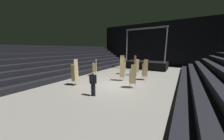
# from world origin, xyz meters

# --- Properties ---
(ground_plane) EXTENTS (22.00, 30.00, 0.10)m
(ground_plane) POSITION_xyz_m (0.00, 0.00, -0.05)
(ground_plane) COLOR gray
(arena_end_wall) EXTENTS (22.00, 0.30, 8.00)m
(arena_end_wall) POSITION_xyz_m (0.00, 15.00, 4.00)
(arena_end_wall) COLOR black
(arena_end_wall) RESTS_ON ground_plane
(bleacher_bank_left) EXTENTS (6.00, 24.00, 3.60)m
(bleacher_bank_left) POSITION_xyz_m (-8.00, 1.00, 1.80)
(bleacher_bank_left) COLOR black
(bleacher_bank_left) RESTS_ON ground_plane
(stage_riser) EXTENTS (6.29, 3.08, 6.15)m
(stage_riser) POSITION_xyz_m (0.00, 10.14, 0.68)
(stage_riser) COLOR black
(stage_riser) RESTS_ON ground_plane
(man_with_tie) EXTENTS (0.57, 0.29, 1.77)m
(man_with_tie) POSITION_xyz_m (0.11, -2.68, 1.00)
(man_with_tie) COLOR black
(man_with_tie) RESTS_ON ground_plane
(chair_stack_front_left) EXTENTS (0.62, 0.62, 2.39)m
(chair_stack_front_left) POSITION_xyz_m (0.39, 4.69, 1.19)
(chair_stack_front_left) COLOR #B2B5BA
(chair_stack_front_left) RESTS_ON ground_plane
(chair_stack_front_right) EXTENTS (0.60, 0.60, 2.56)m
(chair_stack_front_right) POSITION_xyz_m (0.03, 1.73, 1.28)
(chair_stack_front_right) COLOR #B2B5BA
(chair_stack_front_right) RESTS_ON ground_plane
(chair_stack_mid_left) EXTENTS (0.62, 0.62, 2.05)m
(chair_stack_mid_left) POSITION_xyz_m (-1.23, 4.51, 1.03)
(chair_stack_mid_left) COLOR #B2B5BA
(chair_stack_mid_left) RESTS_ON ground_plane
(chair_stack_mid_right) EXTENTS (0.61, 0.61, 1.96)m
(chair_stack_mid_right) POSITION_xyz_m (-3.75, 1.94, 0.98)
(chair_stack_mid_right) COLOR #B2B5BA
(chair_stack_mid_right) RESTS_ON ground_plane
(chair_stack_mid_centre) EXTENTS (0.61, 0.61, 2.14)m
(chair_stack_mid_centre) POSITION_xyz_m (1.87, 3.23, 1.07)
(chair_stack_mid_centre) COLOR #B2B5BA
(chair_stack_mid_centre) RESTS_ON ground_plane
(chair_stack_rear_left) EXTENTS (0.62, 0.62, 1.96)m
(chair_stack_rear_left) POSITION_xyz_m (1.75, 0.29, 0.98)
(chair_stack_rear_left) COLOR #B2B5BA
(chair_stack_rear_left) RESTS_ON ground_plane
(chair_stack_rear_right) EXTENTS (0.46, 0.46, 2.31)m
(chair_stack_rear_right) POSITION_xyz_m (-2.82, -1.75, 1.15)
(chair_stack_rear_right) COLOR #B2B5BA
(chair_stack_rear_right) RESTS_ON ground_plane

